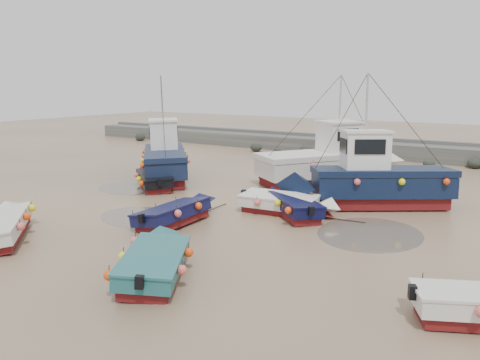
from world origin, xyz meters
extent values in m
plane|color=tan|center=(0.00, 0.00, 0.00)|extent=(120.00, 120.00, 0.00)
cube|color=#63635E|center=(0.00, 22.00, 0.60)|extent=(60.00, 2.20, 1.20)
cube|color=#63635E|center=(0.00, 23.21, 1.32)|extent=(60.00, 0.60, 0.25)
ellipsoid|color=black|center=(5.10, 19.02, 0.29)|extent=(0.84, 0.86, 0.51)
ellipsoid|color=black|center=(7.80, 20.56, 0.34)|extent=(0.98, 1.07, 0.72)
ellipsoid|color=black|center=(-5.07, 20.46, 0.35)|extent=(0.99, 0.80, 0.58)
ellipsoid|color=black|center=(-23.51, 19.66, 0.23)|extent=(0.65, 0.64, 0.43)
ellipsoid|color=black|center=(-4.31, 20.27, 0.21)|extent=(0.61, 0.53, 0.32)
ellipsoid|color=black|center=(-9.17, 19.34, 0.38)|extent=(1.09, 0.88, 0.72)
ellipsoid|color=black|center=(-7.25, 19.65, 0.23)|extent=(0.65, 0.60, 0.37)
ellipsoid|color=black|center=(-0.92, 19.60, 0.22)|extent=(0.64, 0.62, 0.48)
ellipsoid|color=black|center=(-23.42, 19.80, 0.38)|extent=(1.10, 0.87, 0.86)
ellipsoid|color=black|center=(7.84, 20.42, 0.19)|extent=(0.55, 0.45, 0.29)
cylinder|color=#60564B|center=(-2.81, -0.84, 0.00)|extent=(4.40, 4.40, 0.01)
cylinder|color=#60564B|center=(6.22, 2.25, 0.00)|extent=(3.97, 3.97, 0.01)
cylinder|color=#60564B|center=(-7.63, 3.25, 0.00)|extent=(4.35, 4.35, 0.01)
cylinder|color=#60564B|center=(1.23, 9.43, 0.00)|extent=(5.33, 5.33, 0.01)
cube|color=maroon|center=(-5.13, -5.93, 0.15)|extent=(3.80, 3.59, 0.30)
cube|color=silver|center=(-5.13, -5.93, 0.53)|extent=(4.17, 3.96, 0.45)
pyramid|color=silver|center=(-6.96, -4.30, 0.98)|extent=(1.56, 1.63, 0.90)
cube|color=brown|center=(-5.13, -5.93, 0.69)|extent=(3.46, 3.28, 0.10)
cube|color=silver|center=(-5.13, -5.93, 0.78)|extent=(4.28, 4.07, 0.07)
cylinder|color=black|center=(-7.68, -3.65, 0.03)|extent=(1.52, 1.36, 0.04)
sphere|color=#F6460E|center=(-3.78, -5.93, 0.63)|extent=(0.30, 0.30, 0.30)
sphere|color=#F6460E|center=(-4.78, -5.04, 0.63)|extent=(0.30, 0.30, 0.30)
sphere|color=#F6460E|center=(-5.78, -4.15, 0.63)|extent=(0.30, 0.30, 0.30)
cube|color=maroon|center=(-0.97, -1.03, 0.15)|extent=(1.35, 3.20, 0.30)
cube|color=#0E1138|center=(-0.97, -1.03, 0.53)|extent=(1.58, 3.44, 0.45)
pyramid|color=#0E1138|center=(-1.01, 1.03, 0.98)|extent=(1.52, 0.74, 0.90)
cube|color=brown|center=(-0.97, -1.03, 0.69)|extent=(1.27, 2.89, 0.10)
cube|color=#0E1138|center=(-0.97, -1.03, 0.78)|extent=(1.64, 3.52, 0.07)
cube|color=black|center=(-0.93, -2.81, 0.70)|extent=(0.22, 0.18, 0.35)
cylinder|color=black|center=(-1.03, 1.90, 0.03)|extent=(0.08, 2.00, 0.04)
sphere|color=#F6460E|center=(-1.81, -2.40, 0.63)|extent=(0.30, 0.30, 0.30)
sphere|color=#F6460E|center=(-0.08, -1.69, 0.63)|extent=(0.30, 0.30, 0.30)
sphere|color=#F6460E|center=(-1.84, -1.05, 0.63)|extent=(0.30, 0.30, 0.30)
sphere|color=#F6460E|center=(-0.11, -0.33, 0.63)|extent=(0.30, 0.30, 0.30)
sphere|color=#F6460E|center=(-1.87, 0.31, 0.63)|extent=(0.30, 0.30, 0.30)
cube|color=maroon|center=(2.12, -5.57, 0.15)|extent=(2.87, 3.52, 0.30)
cube|color=#205D60|center=(2.12, -5.57, 0.53)|extent=(3.20, 3.85, 0.45)
pyramid|color=#205D60|center=(1.03, -3.76, 0.98)|extent=(1.75, 1.44, 0.90)
cube|color=brown|center=(2.12, -5.57, 0.69)|extent=(2.64, 3.21, 0.10)
cube|color=#205D60|center=(2.12, -5.57, 0.78)|extent=(3.30, 3.96, 0.07)
cube|color=black|center=(3.08, -7.15, 0.70)|extent=(0.28, 0.27, 0.35)
cylinder|color=black|center=(0.57, -2.99, 0.03)|extent=(1.07, 1.73, 0.04)
sphere|color=#F6460E|center=(2.05, -7.25, 0.63)|extent=(0.30, 0.30, 0.30)
sphere|color=#F6460E|center=(3.28, -5.69, 0.63)|extent=(0.30, 0.30, 0.30)
sphere|color=#F6460E|center=(1.33, -6.05, 0.63)|extent=(0.30, 0.30, 0.30)
sphere|color=#F6460E|center=(2.56, -4.49, 0.63)|extent=(0.30, 0.30, 0.30)
sphere|color=#F6460E|center=(0.61, -4.84, 0.63)|extent=(0.30, 0.30, 0.30)
cube|color=black|center=(9.20, -3.94, 0.70)|extent=(0.26, 0.28, 0.35)
sphere|color=#F6460E|center=(9.25, -3.04, 0.63)|extent=(0.30, 0.30, 0.30)
cube|color=maroon|center=(-6.58, 3.85, 0.15)|extent=(3.59, 3.25, 0.30)
cube|color=black|center=(-6.58, 3.85, 0.53)|extent=(3.94, 3.59, 0.45)
pyramid|color=black|center=(-8.35, 5.28, 0.98)|extent=(1.50, 1.63, 0.90)
cube|color=brown|center=(-6.58, 3.85, 0.69)|extent=(3.28, 2.97, 0.10)
cube|color=black|center=(-6.58, 3.85, 0.78)|extent=(4.05, 3.69, 0.07)
cube|color=black|center=(-5.02, 2.59, 0.70)|extent=(0.28, 0.28, 0.35)
cylinder|color=black|center=(-9.08, 5.86, 0.03)|extent=(1.58, 1.29, 0.04)
sphere|color=#F6460E|center=(-5.94, 2.21, 0.63)|extent=(0.30, 0.30, 0.30)
sphere|color=#F6460E|center=(-5.32, 3.96, 0.63)|extent=(0.30, 0.30, 0.30)
sphere|color=#F6460E|center=(-6.90, 2.98, 0.63)|extent=(0.30, 0.30, 0.30)
sphere|color=#F6460E|center=(-6.27, 4.73, 0.63)|extent=(0.30, 0.30, 0.30)
sphere|color=#F6460E|center=(-7.85, 3.74, 0.63)|extent=(0.30, 0.30, 0.30)
sphere|color=#F6460E|center=(-7.22, 5.49, 0.63)|extent=(0.30, 0.30, 0.30)
cube|color=maroon|center=(1.78, 3.01, 0.15)|extent=(3.27, 1.67, 0.30)
cube|color=silver|center=(1.78, 3.01, 0.53)|extent=(3.52, 1.92, 0.45)
pyramid|color=silver|center=(3.80, 3.24, 0.98)|extent=(0.88, 1.62, 0.90)
cube|color=brown|center=(1.78, 3.01, 0.69)|extent=(2.96, 1.56, 0.10)
cube|color=silver|center=(1.78, 3.01, 0.78)|extent=(3.61, 1.99, 0.07)
cube|color=black|center=(0.03, 2.81, 0.70)|extent=(0.20, 0.24, 0.35)
cylinder|color=black|center=(4.66, 3.34, 0.03)|extent=(1.99, 0.27, 0.04)
sphere|color=#F6460E|center=(0.34, 3.75, 0.63)|extent=(0.30, 0.30, 0.30)
sphere|color=#F6460E|center=(1.21, 2.05, 0.63)|extent=(0.30, 0.30, 0.30)
sphere|color=#F6460E|center=(1.67, 3.90, 0.63)|extent=(0.30, 0.30, 0.30)
sphere|color=#F6460E|center=(2.54, 2.20, 0.63)|extent=(0.30, 0.30, 0.30)
sphere|color=#F6460E|center=(3.01, 4.05, 0.63)|extent=(0.30, 0.30, 0.30)
cube|color=maroon|center=(2.69, 2.76, 0.15)|extent=(3.00, 2.86, 0.30)
cube|color=black|center=(2.69, 2.76, 0.53)|extent=(3.31, 3.16, 0.45)
pyramid|color=black|center=(1.24, 4.05, 0.98)|extent=(1.46, 1.52, 0.90)
cube|color=brown|center=(2.69, 2.76, 0.69)|extent=(2.74, 2.62, 0.10)
cube|color=black|center=(2.69, 2.76, 0.78)|extent=(3.40, 3.25, 0.07)
cube|color=black|center=(3.93, 1.65, 0.70)|extent=(0.28, 0.28, 0.35)
cylinder|color=black|center=(0.61, 4.62, 0.03)|extent=(1.52, 1.36, 0.04)
sphere|color=#F6460E|center=(3.09, 1.30, 0.63)|extent=(0.30, 0.30, 0.30)
sphere|color=#F6460E|center=(3.71, 2.95, 0.63)|extent=(0.30, 0.30, 0.30)
sphere|color=#F6460E|center=(2.14, 2.15, 0.63)|extent=(0.30, 0.30, 0.30)
sphere|color=#F6460E|center=(2.76, 3.79, 0.63)|extent=(0.30, 0.30, 0.30)
sphere|color=#F6460E|center=(1.20, 2.99, 0.63)|extent=(0.30, 0.30, 0.30)
cube|color=maroon|center=(-7.48, 5.80, 0.28)|extent=(5.55, 5.76, 0.55)
cube|color=#131E39|center=(-7.48, 5.80, 1.02)|extent=(6.10, 6.32, 0.95)
pyramid|color=#131E39|center=(-10.06, 8.58, 1.72)|extent=(2.65, 2.61, 1.40)
cube|color=brown|center=(-7.48, 5.80, 1.54)|extent=(5.93, 6.15, 0.08)
cube|color=#131E39|center=(-7.48, 5.80, 1.68)|extent=(6.23, 6.45, 0.30)
cube|color=white|center=(-8.08, 6.45, 2.65)|extent=(2.54, 2.56, 1.70)
cube|color=white|center=(-8.08, 6.45, 3.56)|extent=(2.74, 2.76, 0.12)
cube|color=black|center=(-8.78, 7.19, 2.91)|extent=(1.03, 0.97, 0.68)
cylinder|color=#B7B7B2|center=(-8.08, 6.45, 4.92)|extent=(0.10, 0.10, 2.60)
cylinder|color=black|center=(-10.81, 9.38, 0.03)|extent=(2.08, 2.23, 0.05)
sphere|color=#E3615A|center=(-6.65, 3.04, 1.38)|extent=(0.30, 0.30, 0.30)
sphere|color=#E3615A|center=(-5.38, 5.40, 1.38)|extent=(0.30, 0.30, 0.30)
sphere|color=#E3615A|center=(-7.82, 4.31, 1.38)|extent=(0.30, 0.30, 0.30)
sphere|color=#E3615A|center=(-6.55, 6.66, 1.38)|extent=(0.30, 0.30, 0.30)
sphere|color=#E3615A|center=(-8.99, 5.57, 1.38)|extent=(0.30, 0.30, 0.30)
sphere|color=#E3615A|center=(-7.72, 7.92, 1.38)|extent=(0.30, 0.30, 0.30)
sphere|color=#E3615A|center=(-10.17, 6.83, 1.38)|extent=(0.30, 0.30, 0.30)
cube|color=maroon|center=(0.86, 10.07, 0.28)|extent=(5.81, 7.09, 0.55)
cube|color=silver|center=(0.86, 10.07, 1.02)|extent=(6.42, 7.74, 0.95)
pyramid|color=silver|center=(3.31, 13.66, 1.72)|extent=(2.95, 2.64, 1.40)
cube|color=brown|center=(0.86, 10.07, 1.54)|extent=(6.24, 7.53, 0.08)
cube|color=silver|center=(0.86, 10.07, 1.68)|extent=(6.56, 7.91, 0.30)
cube|color=white|center=(1.45, 10.93, 2.65)|extent=(2.63, 2.68, 1.70)
cube|color=white|center=(1.45, 10.93, 3.56)|extent=(2.84, 2.89, 0.12)
cube|color=black|center=(2.02, 11.77, 2.91)|extent=(1.31, 0.91, 0.68)
cylinder|color=#B7B7B2|center=(1.45, 10.93, 4.92)|extent=(0.10, 0.10, 2.60)
cylinder|color=black|center=(3.97, 14.63, 0.03)|extent=(1.73, 2.51, 0.05)
sphere|color=#E3615A|center=(-2.01, 8.38, 1.38)|extent=(0.30, 0.30, 0.30)
sphere|color=#E3615A|center=(1.19, 8.02, 1.38)|extent=(0.30, 0.30, 0.30)
sphere|color=#E3615A|center=(-0.31, 10.87, 1.38)|extent=(0.30, 0.30, 0.30)
sphere|color=#E3615A|center=(2.89, 10.52, 1.38)|extent=(0.30, 0.30, 0.30)
sphere|color=#E3615A|center=(1.39, 13.36, 1.38)|extent=(0.30, 0.30, 0.30)
cube|color=maroon|center=(5.37, 6.57, 0.28)|extent=(5.97, 4.87, 0.55)
cube|color=#0D1833|center=(5.37, 6.57, 1.02)|extent=(6.51, 5.39, 0.95)
pyramid|color=#0D1833|center=(2.29, 4.52, 1.72)|extent=(2.45, 2.69, 1.40)
cube|color=brown|center=(5.37, 6.57, 1.54)|extent=(6.34, 5.24, 0.08)
cube|color=#0D1833|center=(5.37, 6.57, 1.68)|extent=(6.66, 5.51, 0.30)
cube|color=white|center=(4.66, 6.09, 2.65)|extent=(2.55, 2.44, 1.70)
cube|color=white|center=(4.66, 6.09, 3.56)|extent=(2.75, 2.63, 0.12)
cube|color=black|center=(3.81, 5.53, 2.91)|extent=(0.79, 1.16, 0.68)
cylinder|color=#B7B7B2|center=(4.66, 6.09, 4.92)|extent=(0.10, 0.10, 2.60)
cylinder|color=black|center=(1.39, 3.92, 0.03)|extent=(2.53, 1.70, 0.05)
sphere|color=#E3615A|center=(8.16, 6.91, 1.38)|extent=(0.30, 0.30, 0.30)
sphere|color=#E3615A|center=(5.92, 8.45, 1.38)|extent=(0.30, 0.30, 0.30)
sphere|color=#E3615A|center=(6.49, 5.80, 1.38)|extent=(0.30, 0.30, 0.30)
sphere|color=#E3615A|center=(4.25, 7.34, 1.38)|extent=(0.30, 0.30, 0.30)
sphere|color=#E3615A|center=(4.82, 4.69, 1.38)|extent=(0.30, 0.30, 0.30)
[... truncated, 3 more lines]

